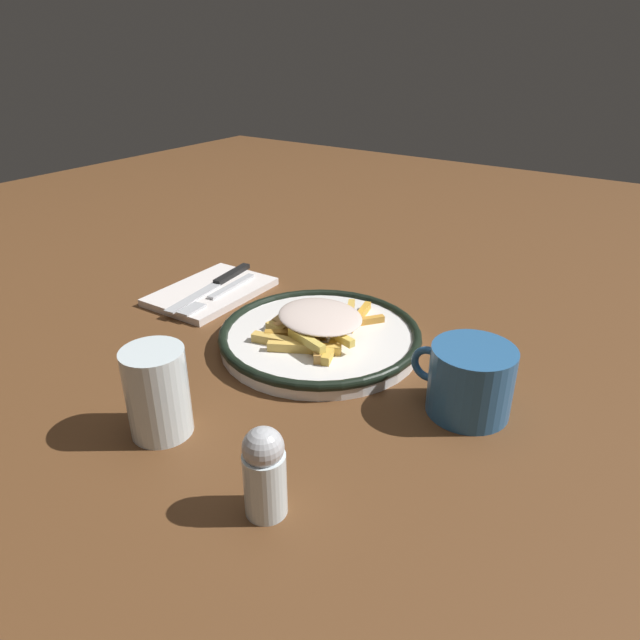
% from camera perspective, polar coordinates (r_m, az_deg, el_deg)
% --- Properties ---
extents(ground_plane, '(2.60, 2.60, 0.00)m').
position_cam_1_polar(ground_plane, '(0.79, -0.00, -2.51)').
color(ground_plane, brown).
extents(plate, '(0.28, 0.28, 0.03)m').
position_cam_1_polar(plate, '(0.79, -0.00, -1.66)').
color(plate, white).
rests_on(plate, ground_plane).
extents(fries_heap, '(0.15, 0.19, 0.03)m').
position_cam_1_polar(fries_heap, '(0.78, -0.48, -0.15)').
color(fries_heap, gold).
rests_on(fries_heap, plate).
extents(napkin, '(0.14, 0.20, 0.01)m').
position_cam_1_polar(napkin, '(0.96, -10.81, 2.80)').
color(napkin, silver).
rests_on(napkin, ground_plane).
extents(fork, '(0.03, 0.18, 0.00)m').
position_cam_1_polar(fork, '(0.93, -10.09, 2.60)').
color(fork, silver).
rests_on(fork, napkin).
extents(knife, '(0.04, 0.21, 0.01)m').
position_cam_1_polar(knife, '(0.97, -10.18, 3.69)').
color(knife, black).
rests_on(knife, napkin).
extents(water_glass, '(0.07, 0.07, 0.10)m').
position_cam_1_polar(water_glass, '(0.63, -15.93, -6.96)').
color(water_glass, silver).
rests_on(water_glass, ground_plane).
extents(coffee_mug, '(0.12, 0.09, 0.08)m').
position_cam_1_polar(coffee_mug, '(0.66, 14.72, -5.84)').
color(coffee_mug, '#2B5E92').
rests_on(coffee_mug, ground_plane).
extents(salt_shaker, '(0.04, 0.04, 0.09)m').
position_cam_1_polar(salt_shaker, '(0.52, -5.57, -14.83)').
color(salt_shaker, silver).
rests_on(salt_shaker, ground_plane).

